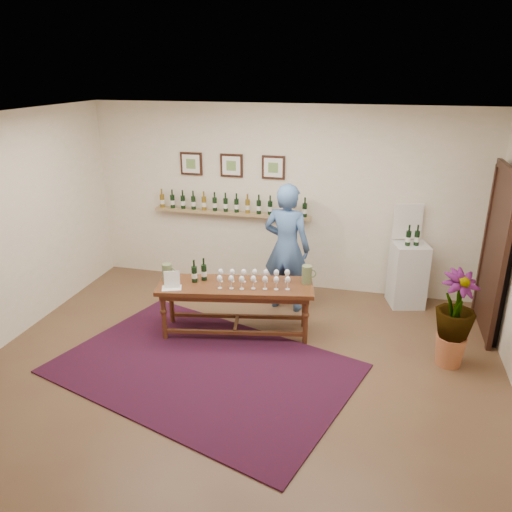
% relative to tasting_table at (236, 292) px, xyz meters
% --- Properties ---
extents(ground, '(6.00, 6.00, 0.00)m').
position_rel_tasting_table_xyz_m(ground, '(0.27, -0.79, -0.59)').
color(ground, brown).
rests_on(ground, ground).
extents(room_shell, '(6.00, 6.00, 6.00)m').
position_rel_tasting_table_xyz_m(room_shell, '(2.38, 1.07, 0.53)').
color(room_shell, '#F0E1CC').
rests_on(room_shell, ground).
extents(rug, '(3.80, 3.09, 0.02)m').
position_rel_tasting_table_xyz_m(rug, '(-0.13, -0.91, -0.58)').
color(rug, '#4C0D18').
rests_on(rug, ground).
extents(tasting_table, '(2.05, 0.98, 0.70)m').
position_rel_tasting_table_xyz_m(tasting_table, '(0.00, 0.00, 0.00)').
color(tasting_table, '#432310').
rests_on(tasting_table, ground).
extents(table_glasses, '(1.35, 0.57, 0.18)m').
position_rel_tasting_table_xyz_m(table_glasses, '(0.24, 0.03, 0.20)').
color(table_glasses, white).
rests_on(table_glasses, tasting_table).
extents(table_bottles, '(0.28, 0.19, 0.28)m').
position_rel_tasting_table_xyz_m(table_bottles, '(-0.48, -0.01, 0.24)').
color(table_bottles, black).
rests_on(table_bottles, tasting_table).
extents(pitcher_left, '(0.16, 0.16, 0.23)m').
position_rel_tasting_table_xyz_m(pitcher_left, '(-0.87, -0.11, 0.22)').
color(pitcher_left, '#5F6D44').
rests_on(pitcher_left, tasting_table).
extents(pitcher_right, '(0.19, 0.19, 0.24)m').
position_rel_tasting_table_xyz_m(pitcher_right, '(0.87, 0.25, 0.22)').
color(pitcher_right, '#5F6D44').
rests_on(pitcher_right, tasting_table).
extents(menu_card, '(0.28, 0.24, 0.22)m').
position_rel_tasting_table_xyz_m(menu_card, '(-0.74, -0.29, 0.21)').
color(menu_card, white).
rests_on(menu_card, tasting_table).
extents(display_pedestal, '(0.57, 0.57, 0.93)m').
position_rel_tasting_table_xyz_m(display_pedestal, '(2.18, 1.43, -0.12)').
color(display_pedestal, silver).
rests_on(display_pedestal, ground).
extents(pedestal_bottles, '(0.33, 0.17, 0.32)m').
position_rel_tasting_table_xyz_m(pedestal_bottles, '(2.18, 1.38, 0.50)').
color(pedestal_bottles, black).
rests_on(pedestal_bottles, display_pedestal).
extents(info_sign, '(0.41, 0.13, 0.57)m').
position_rel_tasting_table_xyz_m(info_sign, '(2.11, 1.58, 0.63)').
color(info_sign, white).
rests_on(info_sign, display_pedestal).
extents(potted_plant, '(0.74, 0.74, 1.01)m').
position_rel_tasting_table_xyz_m(potted_plant, '(2.63, -0.11, -0.00)').
color(potted_plant, '#A75C37').
rests_on(potted_plant, ground).
extents(person, '(0.73, 0.54, 1.83)m').
position_rel_tasting_table_xyz_m(person, '(0.49, 0.90, 0.33)').
color(person, '#3D5D90').
rests_on(person, ground).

